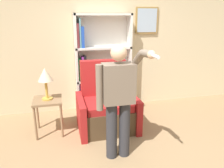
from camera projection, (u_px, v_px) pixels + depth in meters
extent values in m
plane|color=#937551|center=(136.00, 161.00, 2.98)|extent=(14.00, 14.00, 0.00)
cube|color=beige|center=(105.00, 42.00, 4.45)|extent=(8.00, 0.06, 2.80)
cube|color=olive|center=(147.00, 20.00, 4.47)|extent=(0.48, 0.04, 0.53)
cube|color=#9EB2C6|center=(147.00, 20.00, 4.45)|extent=(0.42, 0.01, 0.47)
cube|color=silver|center=(77.00, 65.00, 4.27)|extent=(0.04, 0.28, 1.95)
cube|color=silver|center=(129.00, 63.00, 4.51)|extent=(0.04, 0.28, 1.95)
cube|color=silver|center=(102.00, 63.00, 4.51)|extent=(1.11, 0.01, 1.95)
cube|color=silver|center=(104.00, 108.00, 4.68)|extent=(1.11, 0.28, 0.04)
cube|color=silver|center=(104.00, 79.00, 4.49)|extent=(1.11, 0.28, 0.04)
cube|color=silver|center=(103.00, 48.00, 4.29)|extent=(1.11, 0.28, 0.04)
cube|color=silver|center=(103.00, 14.00, 4.11)|extent=(1.11, 0.28, 0.04)
cube|color=purple|center=(81.00, 97.00, 4.48)|extent=(0.05, 0.20, 0.55)
cube|color=#BC4C56|center=(84.00, 98.00, 4.50)|extent=(0.03, 0.21, 0.50)
cube|color=#BC4C56|center=(86.00, 98.00, 4.51)|extent=(0.03, 0.17, 0.46)
cube|color=#BC4C56|center=(88.00, 96.00, 4.51)|extent=(0.04, 0.21, 0.56)
cube|color=#238438|center=(80.00, 69.00, 4.31)|extent=(0.06, 0.16, 0.44)
cube|color=purple|center=(83.00, 68.00, 4.32)|extent=(0.04, 0.20, 0.47)
cube|color=black|center=(85.00, 68.00, 4.32)|extent=(0.04, 0.18, 0.49)
cube|color=#9E7A47|center=(88.00, 71.00, 4.35)|extent=(0.05, 0.21, 0.38)
cube|color=#BC4C56|center=(78.00, 36.00, 4.11)|extent=(0.04, 0.18, 0.45)
cube|color=#5B99A8|center=(80.00, 33.00, 4.10)|extent=(0.03, 0.22, 0.55)
cube|color=#1E47B2|center=(82.00, 37.00, 4.14)|extent=(0.05, 0.22, 0.39)
cube|color=#4C3823|center=(107.00, 118.00, 3.80)|extent=(0.80, 0.75, 0.41)
cube|color=#A31E1E|center=(108.00, 104.00, 3.69)|extent=(0.76, 0.63, 0.12)
cube|color=#A31E1E|center=(103.00, 86.00, 3.97)|extent=(0.80, 0.16, 0.96)
cube|color=#A31E1E|center=(81.00, 116.00, 3.67)|extent=(0.10, 0.83, 0.59)
cube|color=#A31E1E|center=(132.00, 110.00, 3.88)|extent=(0.10, 0.83, 0.59)
cylinder|color=#2D2D33|center=(112.00, 131.00, 2.97)|extent=(0.15, 0.15, 0.81)
cylinder|color=#2D2D33|center=(124.00, 129.00, 3.01)|extent=(0.15, 0.15, 0.81)
cube|color=#756656|center=(118.00, 83.00, 2.79)|extent=(0.41, 0.24, 0.52)
sphere|color=#DBAD89|center=(119.00, 53.00, 2.68)|extent=(0.21, 0.21, 0.21)
cylinder|color=#756656|center=(99.00, 88.00, 2.75)|extent=(0.09, 0.09, 0.60)
cylinder|color=#756656|center=(139.00, 58.00, 2.64)|extent=(0.09, 0.28, 0.23)
cylinder|color=#756656|center=(147.00, 54.00, 2.38)|extent=(0.08, 0.27, 0.10)
sphere|color=#DBAD89|center=(151.00, 55.00, 2.26)|extent=(0.09, 0.09, 0.09)
cylinder|color=white|center=(155.00, 56.00, 2.17)|extent=(0.04, 0.15, 0.04)
cube|color=#846647|center=(48.00, 100.00, 3.55)|extent=(0.46, 0.46, 0.04)
cylinder|color=#846647|center=(35.00, 124.00, 3.41)|extent=(0.04, 0.04, 0.57)
cylinder|color=#846647|center=(62.00, 121.00, 3.50)|extent=(0.04, 0.04, 0.57)
cylinder|color=#846647|center=(37.00, 113.00, 3.78)|extent=(0.04, 0.04, 0.57)
cylinder|color=#846647|center=(61.00, 111.00, 3.88)|extent=(0.04, 0.04, 0.57)
cylinder|color=gold|center=(47.00, 99.00, 3.54)|extent=(0.17, 0.17, 0.02)
cylinder|color=gold|center=(46.00, 89.00, 3.50)|extent=(0.04, 0.04, 0.29)
cone|color=beige|center=(45.00, 74.00, 3.42)|extent=(0.24, 0.24, 0.21)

